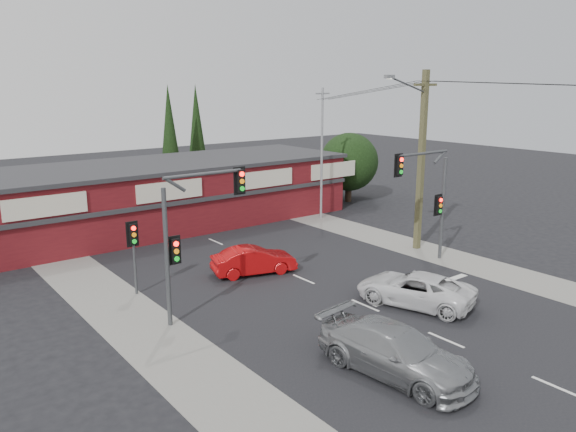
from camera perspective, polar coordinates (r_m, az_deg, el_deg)
ground at (r=25.38m, az=5.76°, el=-8.18°), size 120.00×120.00×0.00m
road_strip at (r=28.98m, az=-1.05°, el=-5.33°), size 14.00×70.00×0.01m
verge_left at (r=25.18m, az=-16.97°, el=-8.88°), size 3.00×70.00×0.02m
verge_right at (r=34.49m, az=10.37°, el=-2.47°), size 3.00×70.00×0.02m
stop_line at (r=26.87m, az=13.48°, el=-7.22°), size 6.50×0.35×0.01m
white_suv at (r=24.82m, az=12.75°, el=-7.23°), size 3.84×5.50×1.39m
silver_suv at (r=19.07m, az=10.86°, el=-13.33°), size 2.91×5.74×1.60m
red_sedan at (r=28.04m, az=-3.49°, el=-4.53°), size 4.41×2.55×1.37m
lane_dashes at (r=30.58m, az=-3.37°, el=-4.32°), size 0.12×51.74×0.01m
shop_building at (r=38.02m, az=-13.14°, el=2.16°), size 27.30×8.40×4.22m
tree_cluster at (r=45.39m, az=6.00°, el=5.19°), size 5.90×5.10×5.50m
conifer_near at (r=45.76m, az=-11.93°, el=8.30°), size 1.80×1.80×9.25m
conifer_far at (r=49.13m, az=-9.26°, el=8.74°), size 1.80×1.80×9.25m
traffic_mast_left at (r=22.14m, az=-9.85°, el=-0.85°), size 3.77×0.27×5.97m
traffic_mast_right at (r=29.89m, az=14.24°, el=2.65°), size 3.96×0.27×5.97m
pedestal_signal at (r=25.75m, az=-15.44°, el=-2.64°), size 0.55×0.27×3.38m
utility_pole at (r=32.05m, az=13.28°, el=6.03°), size 4.38×0.59×10.00m
steel_pole at (r=38.83m, az=3.45°, el=6.55°), size 1.20×0.16×9.00m
power_lines at (r=28.79m, az=22.41°, el=11.89°), size 2.01×29.00×1.22m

